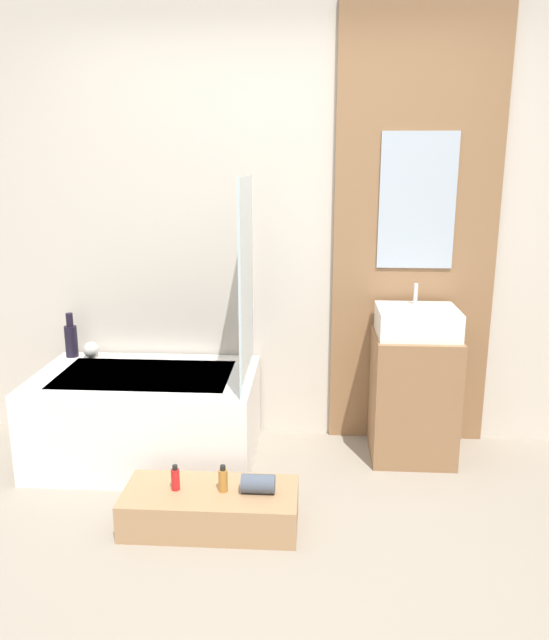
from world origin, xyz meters
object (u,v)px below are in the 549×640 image
at_px(wooden_step_bench, 211,508).
at_px(vase_tall_dark, 71,339).
at_px(bathtub, 147,416).
at_px(vase_round_light, 91,350).
at_px(bottle_soap_primary, 175,479).
at_px(sink, 417,322).
at_px(bottle_soap_secondary, 223,480).

bearing_deg(wooden_step_bench, vase_tall_dark, 136.14).
distance_m(bathtub, vase_round_light, 0.59).
xyz_separation_m(wooden_step_bench, bottle_soap_primary, (-0.17, -0.00, 0.15)).
xyz_separation_m(sink, vase_tall_dark, (-2.09, 0.16, -0.19)).
height_order(bathtub, wooden_step_bench, bathtub).
height_order(bottle_soap_primary, bottle_soap_secondary, bottle_soap_secondary).
bearing_deg(wooden_step_bench, vase_round_light, 132.69).
bearing_deg(bottle_soap_secondary, bottle_soap_primary, 180.00).
bearing_deg(bathtub, vase_round_light, 144.61).
xyz_separation_m(sink, bottle_soap_secondary, (-1.01, -0.82, -0.58)).
xyz_separation_m(wooden_step_bench, sink, (1.07, 0.82, 0.73)).
xyz_separation_m(vase_tall_dark, bottle_soap_primary, (0.86, -0.98, -0.39)).
relative_size(wooden_step_bench, bottle_soap_secondary, 6.25).
bearing_deg(bottle_soap_primary, sink, 33.70).
bearing_deg(vase_round_light, vase_tall_dark, 175.06).
bearing_deg(sink, bottle_soap_primary, -146.30).
bearing_deg(bottle_soap_primary, bathtub, 115.01).
bearing_deg(sink, wooden_step_bench, -142.37).
distance_m(vase_tall_dark, bottle_soap_secondary, 1.52).
relative_size(sink, vase_round_light, 4.58).
xyz_separation_m(bottle_soap_primary, bottle_soap_secondary, (0.23, 0.00, 0.00)).
distance_m(vase_round_light, bottle_soap_secondary, 1.41).
bearing_deg(bottle_soap_secondary, bathtub, 128.80).
distance_m(wooden_step_bench, bottle_soap_secondary, 0.16).
bearing_deg(bottle_soap_primary, vase_round_light, 126.92).
height_order(vase_round_light, bottle_soap_primary, vase_round_light).
bearing_deg(bathtub, wooden_step_bench, -54.55).
bearing_deg(sink, bathtub, -174.66).
relative_size(bathtub, vase_round_light, 12.80).
bearing_deg(wooden_step_bench, sink, 37.63).
xyz_separation_m(vase_tall_dark, vase_round_light, (0.13, -0.01, -0.06)).
bearing_deg(wooden_step_bench, bottle_soap_primary, -180.00).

